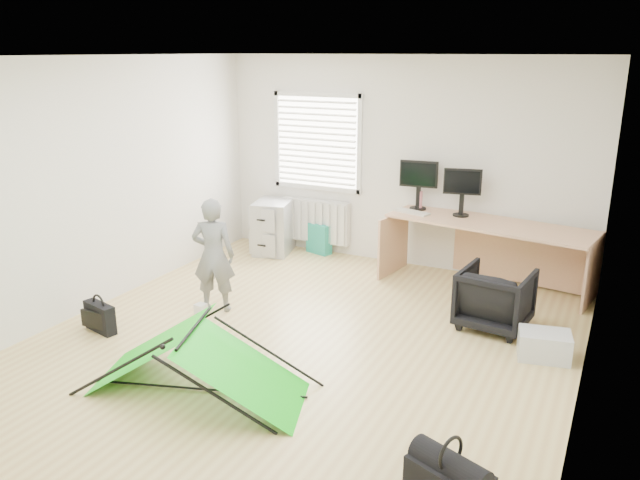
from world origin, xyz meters
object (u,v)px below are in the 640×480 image
at_px(desk, 487,255).
at_px(office_chair, 495,298).
at_px(filing_cabinet, 274,227).
at_px(monitor_left, 418,192).
at_px(laptop_bag, 100,317).
at_px(monitor_right, 462,199).
at_px(thermos, 420,200).
at_px(person, 213,255).
at_px(kite, 196,359).
at_px(storage_crate, 544,345).

bearing_deg(desk, office_chair, -64.13).
xyz_separation_m(filing_cabinet, monitor_left, (2.03, 0.18, 0.67)).
bearing_deg(laptop_bag, monitor_right, 61.05).
bearing_deg(filing_cabinet, monitor_left, -9.08).
height_order(desk, thermos, thermos).
xyz_separation_m(monitor_right, person, (-2.12, -2.16, -0.40)).
relative_size(monitor_right, laptop_bag, 1.12).
xyz_separation_m(monitor_right, office_chair, (0.71, -1.24, -0.71)).
bearing_deg(person, desk, -162.84).
bearing_deg(laptop_bag, monitor_left, 68.13).
height_order(desk, kite, desk).
relative_size(office_chair, laptop_bag, 1.73).
bearing_deg(filing_cabinet, person, -91.09).
xyz_separation_m(person, storage_crate, (3.39, 0.43, -0.50)).
xyz_separation_m(filing_cabinet, monitor_right, (2.60, 0.09, 0.66)).
xyz_separation_m(thermos, office_chair, (1.26, -1.35, -0.61)).
bearing_deg(monitor_left, person, -130.50).
bearing_deg(monitor_left, monitor_right, -14.93).
xyz_separation_m(office_chair, kite, (-1.95, -2.39, -0.03)).
xyz_separation_m(storage_crate, laptop_bag, (-4.12, -1.41, 0.02)).
bearing_deg(monitor_left, thermos, 30.66).
distance_m(desk, laptop_bag, 4.40).
distance_m(thermos, office_chair, 1.95).
xyz_separation_m(monitor_left, laptop_bag, (-2.27, -3.23, -0.89)).
xyz_separation_m(monitor_right, laptop_bag, (-2.85, -3.14, -0.88)).
xyz_separation_m(desk, kite, (-1.63, -3.48, -0.12)).
xyz_separation_m(monitor_left, kite, (-0.67, -3.73, -0.75)).
height_order(person, storage_crate, person).
distance_m(kite, storage_crate, 3.16).
bearing_deg(office_chair, laptop_bag, 34.69).
distance_m(monitor_right, laptop_bag, 4.33).
distance_m(desk, filing_cabinet, 2.98).
xyz_separation_m(monitor_right, kite, (-1.25, -3.64, -0.74)).
xyz_separation_m(monitor_left, monitor_right, (0.58, -0.09, -0.01)).
height_order(storage_crate, laptop_bag, laptop_bag).
relative_size(filing_cabinet, monitor_left, 1.55).
bearing_deg(office_chair, monitor_right, -53.77).
bearing_deg(thermos, monitor_right, -10.54).
bearing_deg(person, monitor_right, -156.11).
relative_size(desk, filing_cabinet, 3.23).
height_order(person, kite, person).
relative_size(thermos, office_chair, 0.33).
bearing_deg(filing_cabinet, laptop_bag, -108.74).
relative_size(monitor_left, kite, 0.26).
relative_size(office_chair, storage_crate, 1.50).
distance_m(office_chair, laptop_bag, 4.03).
relative_size(monitor_right, kite, 0.24).
xyz_separation_m(kite, storage_crate, (2.52, 1.91, -0.16)).
relative_size(desk, thermos, 10.33).
distance_m(office_chair, storage_crate, 0.77).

